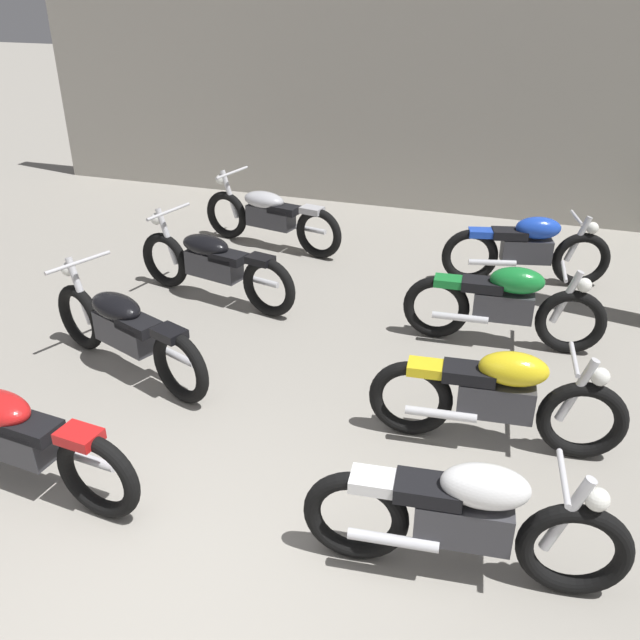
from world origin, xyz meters
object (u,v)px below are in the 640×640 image
at_px(motorcycle_left_row_2, 213,263).
at_px(motorcycle_left_row_1, 125,329).
at_px(motorcycle_right_row_2, 504,303).
at_px(motorcycle_right_row_3, 527,248).
at_px(motorcycle_right_row_0, 465,518).
at_px(motorcycle_left_row_0, 10,434).
at_px(motorcycle_right_row_1, 497,396).
at_px(motorcycle_left_row_3, 270,215).

bearing_deg(motorcycle_left_row_2, motorcycle_left_row_1, -91.60).
distance_m(motorcycle_right_row_2, motorcycle_right_row_3, 1.63).
height_order(motorcycle_left_row_2, motorcycle_right_row_2, motorcycle_left_row_2).
bearing_deg(motorcycle_left_row_2, motorcycle_right_row_2, -0.40).
relative_size(motorcycle_left_row_1, motorcycle_right_row_0, 1.05).
height_order(motorcycle_left_row_1, motorcycle_right_row_0, motorcycle_left_row_1).
bearing_deg(motorcycle_left_row_1, motorcycle_left_row_0, -85.47).
height_order(motorcycle_left_row_1, motorcycle_left_row_2, same).
height_order(motorcycle_left_row_1, motorcycle_right_row_1, motorcycle_left_row_1).
distance_m(motorcycle_left_row_0, motorcycle_right_row_0, 3.17).
distance_m(motorcycle_left_row_1, motorcycle_right_row_2, 3.65).
distance_m(motorcycle_left_row_1, motorcycle_right_row_3, 4.70).
bearing_deg(motorcycle_left_row_0, motorcycle_right_row_3, 56.58).
height_order(motorcycle_left_row_1, motorcycle_right_row_2, motorcycle_left_row_1).
xyz_separation_m(motorcycle_left_row_0, motorcycle_right_row_0, (3.17, 0.20, 0.01)).
bearing_deg(motorcycle_right_row_2, motorcycle_right_row_0, -89.12).
relative_size(motorcycle_right_row_0, motorcycle_right_row_1, 1.00).
bearing_deg(motorcycle_left_row_0, motorcycle_right_row_0, 3.66).
relative_size(motorcycle_right_row_0, motorcycle_right_row_3, 1.02).
height_order(motorcycle_left_row_0, motorcycle_left_row_2, same).
xyz_separation_m(motorcycle_left_row_0, motorcycle_left_row_2, (-0.08, 3.31, 0.00)).
bearing_deg(motorcycle_left_row_0, motorcycle_left_row_2, 91.42).
height_order(motorcycle_left_row_1, motorcycle_right_row_3, motorcycle_left_row_1).
height_order(motorcycle_left_row_3, motorcycle_right_row_1, motorcycle_left_row_3).
relative_size(motorcycle_left_row_1, motorcycle_right_row_1, 1.05).
relative_size(motorcycle_left_row_2, motorcycle_right_row_0, 1.09).
height_order(motorcycle_left_row_0, motorcycle_left_row_3, same).
distance_m(motorcycle_left_row_1, motorcycle_left_row_2, 1.68).
bearing_deg(motorcycle_left_row_1, motorcycle_right_row_3, 44.25).
bearing_deg(motorcycle_right_row_1, motorcycle_right_row_2, 93.31).
relative_size(motorcycle_left_row_1, motorcycle_right_row_2, 1.05).
xyz_separation_m(motorcycle_left_row_0, motorcycle_right_row_2, (3.12, 3.29, 0.01)).
height_order(motorcycle_left_row_3, motorcycle_right_row_3, motorcycle_left_row_3).
xyz_separation_m(motorcycle_left_row_0, motorcycle_right_row_1, (3.22, 1.59, 0.01)).
bearing_deg(motorcycle_left_row_1, motorcycle_right_row_0, -23.40).
relative_size(motorcycle_left_row_1, motorcycle_left_row_3, 0.96).
relative_size(motorcycle_left_row_0, motorcycle_left_row_2, 1.01).
bearing_deg(motorcycle_left_row_3, motorcycle_left_row_2, -88.59).
bearing_deg(motorcycle_right_row_1, motorcycle_right_row_3, 89.62).
bearing_deg(motorcycle_right_row_0, motorcycle_right_row_3, 89.12).
bearing_deg(motorcycle_left_row_0, motorcycle_left_row_3, 91.41).
bearing_deg(motorcycle_right_row_1, motorcycle_left_row_2, 152.50).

